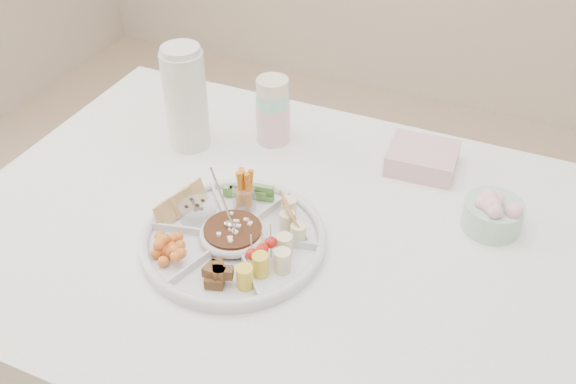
% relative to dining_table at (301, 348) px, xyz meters
% --- Properties ---
extents(dining_table, '(1.52, 1.02, 0.76)m').
position_rel_dining_table_xyz_m(dining_table, '(0.00, 0.00, 0.00)').
color(dining_table, white).
rests_on(dining_table, floor).
extents(party_tray, '(0.46, 0.46, 0.04)m').
position_rel_dining_table_xyz_m(party_tray, '(-0.12, -0.09, 0.40)').
color(party_tray, silver).
rests_on(party_tray, dining_table).
extents(bean_dip, '(0.14, 0.14, 0.04)m').
position_rel_dining_table_xyz_m(bean_dip, '(-0.12, -0.09, 0.41)').
color(bean_dip, '#4E2C10').
rests_on(bean_dip, party_tray).
extents(tortillas, '(0.12, 0.12, 0.06)m').
position_rel_dining_table_xyz_m(tortillas, '(-0.03, 0.00, 0.42)').
color(tortillas, '#A4754C').
rests_on(tortillas, party_tray).
extents(carrot_cucumber, '(0.12, 0.12, 0.09)m').
position_rel_dining_table_xyz_m(carrot_cucumber, '(-0.15, 0.04, 0.44)').
color(carrot_cucumber, orange).
rests_on(carrot_cucumber, party_tray).
extents(pita_raisins, '(0.13, 0.13, 0.06)m').
position_rel_dining_table_xyz_m(pita_raisins, '(-0.25, -0.05, 0.42)').
color(pita_raisins, tan).
rests_on(pita_raisins, party_tray).
extents(cherries, '(0.12, 0.12, 0.04)m').
position_rel_dining_table_xyz_m(cherries, '(-0.22, -0.17, 0.42)').
color(cherries, '#C7622C').
rests_on(cherries, party_tray).
extents(granola_chunks, '(0.11, 0.11, 0.04)m').
position_rel_dining_table_xyz_m(granola_chunks, '(-0.09, -0.21, 0.42)').
color(granola_chunks, brown).
rests_on(granola_chunks, party_tray).
extents(banana_tomato, '(0.13, 0.13, 0.09)m').
position_rel_dining_table_xyz_m(banana_tomato, '(0.00, -0.12, 0.44)').
color(banana_tomato, '#F3F090').
rests_on(banana_tomato, party_tray).
extents(cup_stack, '(0.11, 0.11, 0.24)m').
position_rel_dining_table_xyz_m(cup_stack, '(-0.21, 0.31, 0.50)').
color(cup_stack, '#AFC8A3').
rests_on(cup_stack, dining_table).
extents(thermos, '(0.12, 0.12, 0.27)m').
position_rel_dining_table_xyz_m(thermos, '(-0.40, 0.21, 0.51)').
color(thermos, silver).
rests_on(thermos, dining_table).
extents(flower_bowl, '(0.14, 0.14, 0.09)m').
position_rel_dining_table_xyz_m(flower_bowl, '(0.36, 0.19, 0.43)').
color(flower_bowl, '#9CBCAD').
rests_on(flower_bowl, dining_table).
extents(napkin_stack, '(0.17, 0.15, 0.05)m').
position_rel_dining_table_xyz_m(napkin_stack, '(0.17, 0.34, 0.41)').
color(napkin_stack, beige).
rests_on(napkin_stack, dining_table).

